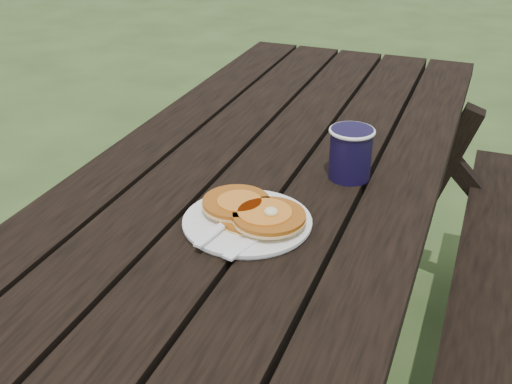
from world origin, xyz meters
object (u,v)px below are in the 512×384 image
(picnic_table, at_px, (272,289))
(plate, at_px, (247,222))
(coffee_cup, at_px, (351,151))
(pancake_stack, at_px, (253,212))

(picnic_table, height_order, plate, plate)
(picnic_table, bearing_deg, coffee_cup, -14.58)
(plate, relative_size, coffee_cup, 2.12)
(picnic_table, distance_m, pancake_stack, 0.51)
(pancake_stack, bearing_deg, picnic_table, 102.57)
(pancake_stack, xyz_separation_m, coffee_cup, (0.12, 0.25, 0.04))
(picnic_table, bearing_deg, plate, -79.33)
(plate, relative_size, pancake_stack, 1.13)
(picnic_table, bearing_deg, pancake_stack, -77.43)
(pancake_stack, distance_m, coffee_cup, 0.28)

